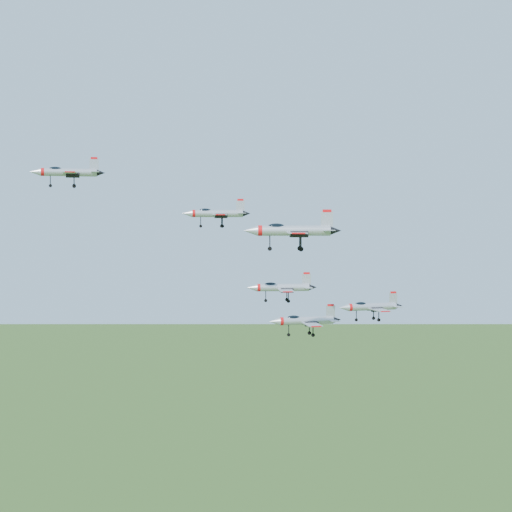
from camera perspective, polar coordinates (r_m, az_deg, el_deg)
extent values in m
cylinder|color=#AEB3BB|center=(127.37, -14.73, 6.49)|extent=(9.32, 1.45, 1.34)
cone|color=#AEB3BB|center=(127.55, -17.26, 6.45)|extent=(1.88, 1.37, 1.34)
cone|color=black|center=(127.43, -12.30, 6.51)|extent=(1.46, 1.16, 1.14)
ellipsoid|color=black|center=(127.45, -15.77, 6.70)|extent=(2.29, 0.99, 0.85)
cube|color=#AEB3BB|center=(124.47, -14.65, 6.46)|extent=(2.43, 4.58, 0.14)
cube|color=#AEB3BB|center=(130.24, -14.63, 6.29)|extent=(2.43, 4.58, 0.14)
cube|color=#AEB3BB|center=(127.50, -12.82, 7.14)|extent=(1.55, 0.14, 2.17)
cube|color=red|center=(127.60, -12.83, 7.64)|extent=(1.14, 0.16, 0.36)
cylinder|color=#AEB3BB|center=(120.28, -3.10, 3.42)|extent=(8.61, 2.23, 1.23)
cone|color=#AEB3BB|center=(120.07, -5.54, 3.41)|extent=(1.84, 1.42, 1.23)
cone|color=black|center=(120.68, -0.76, 3.42)|extent=(1.44, 1.20, 1.05)
ellipsoid|color=black|center=(120.17, -4.09, 3.64)|extent=(2.17, 1.13, 0.78)
cube|color=#AEB3BB|center=(117.64, -2.93, 3.32)|extent=(2.65, 4.39, 0.13)
cube|color=#AEB3BB|center=(122.93, -3.09, 3.29)|extent=(2.65, 4.39, 0.13)
cube|color=#AEB3BB|center=(120.60, -1.26, 4.03)|extent=(1.42, 0.28, 1.99)
cube|color=red|center=(120.63, -1.26, 4.52)|extent=(1.05, 0.25, 0.33)
cylinder|color=#AEB3BB|center=(96.33, 3.06, 2.04)|extent=(9.87, 3.55, 1.41)
cone|color=#AEB3BB|center=(96.13, -0.44, 2.04)|extent=(2.22, 1.81, 1.41)
cone|color=black|center=(96.86, 6.40, 2.03)|extent=(1.75, 1.51, 1.20)
ellipsoid|color=black|center=(96.20, 1.63, 2.36)|extent=(2.56, 1.52, 0.90)
cube|color=#AEB3BB|center=(93.31, 3.31, 1.85)|extent=(3.50, 5.22, 0.15)
cube|color=#AEB3BB|center=(99.39, 3.07, 1.91)|extent=(3.50, 5.22, 0.15)
cube|color=#AEB3BB|center=(96.72, 5.70, 2.91)|extent=(1.62, 0.49, 2.29)
cube|color=red|center=(96.73, 5.70, 3.62)|extent=(1.20, 0.41, 0.38)
cylinder|color=#AEB3BB|center=(130.59, 2.18, -2.53)|extent=(9.64, 2.86, 1.38)
cone|color=#AEB3BB|center=(130.06, -0.33, -2.55)|extent=(2.10, 1.66, 1.38)
cone|color=black|center=(131.33, 4.57, -2.51)|extent=(1.65, 1.39, 1.17)
ellipsoid|color=black|center=(130.30, 1.16, -2.31)|extent=(2.46, 1.35, 0.88)
cube|color=#AEB3BB|center=(127.70, 2.42, -2.77)|extent=(3.14, 4.99, 0.15)
cube|color=#AEB3BB|center=(133.58, 2.12, -2.53)|extent=(3.14, 4.99, 0.15)
cube|color=#AEB3BB|center=(131.03, 4.07, -1.89)|extent=(1.59, 0.38, 2.23)
cube|color=red|center=(130.95, 4.07, -1.38)|extent=(1.18, 0.33, 0.37)
cylinder|color=#AEB3BB|center=(113.71, 4.06, -5.17)|extent=(8.77, 1.60, 1.26)
cone|color=#AEB3BB|center=(112.46, 1.48, -5.26)|extent=(1.79, 1.33, 1.26)
cone|color=black|center=(115.13, 6.49, -5.09)|extent=(1.40, 1.12, 1.07)
ellipsoid|color=black|center=(113.11, 3.02, -4.97)|extent=(2.17, 0.99, 0.80)
cube|color=#AEB3BB|center=(111.21, 4.53, -5.48)|extent=(2.39, 4.35, 0.14)
cube|color=#AEB3BB|center=(116.39, 3.80, -5.11)|extent=(2.39, 4.35, 0.14)
cube|color=#AEB3BB|center=(114.65, 5.99, -4.46)|extent=(1.46, 0.17, 2.04)
cube|color=red|center=(114.52, 5.99, -3.93)|extent=(1.07, 0.18, 0.34)
cylinder|color=#AEB3BB|center=(128.03, 9.27, -4.02)|extent=(9.00, 1.54, 1.30)
cone|color=#AEB3BB|center=(125.92, 7.03, -4.12)|extent=(1.83, 1.34, 1.30)
cone|color=black|center=(130.23, 11.35, -3.92)|extent=(1.43, 1.14, 1.10)
ellipsoid|color=black|center=(127.09, 8.37, -3.84)|extent=(2.22, 0.99, 0.82)
cube|color=#AEB3BB|center=(125.62, 9.88, -4.27)|extent=(2.41, 4.45, 0.14)
cube|color=#AEB3BB|center=(130.67, 8.84, -3.99)|extent=(2.41, 4.45, 0.14)
cube|color=#AEB3BB|center=(129.60, 10.92, -3.35)|extent=(1.50, 0.16, 2.09)
cube|color=red|center=(129.49, 10.93, -2.87)|extent=(1.10, 0.17, 0.35)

